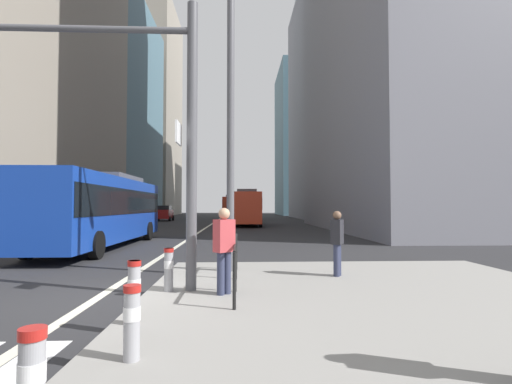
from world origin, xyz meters
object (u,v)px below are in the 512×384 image
(city_bus_red_distant, at_px, (233,206))
(traffic_signal_gantry, at_px, (73,95))
(car_receding_near, at_px, (235,211))
(bollard_right, at_px, (134,289))
(street_lamp_post, at_px, (231,80))
(bollard_front, at_px, (32,380))
(city_bus_red_receding, at_px, (246,206))
(bollard_back, at_px, (169,267))
(city_bus_blue_oncoming, at_px, (102,207))
(pedestrian_waiting, at_px, (224,246))
(car_oncoming_mid, at_px, (164,213))
(pedestrian_walking, at_px, (337,240))
(bollard_left, at_px, (132,318))

(city_bus_red_distant, distance_m, traffic_signal_gantry, 47.68)
(car_receding_near, xyz_separation_m, bollard_right, (-0.81, -60.64, -0.33))
(street_lamp_post, relative_size, bollard_front, 9.54)
(city_bus_red_distant, bearing_deg, car_receding_near, 89.25)
(city_bus_red_receding, height_order, bollard_back, city_bus_red_receding)
(city_bus_blue_oncoming, xyz_separation_m, city_bus_red_receding, (6.89, 19.79, -0.00))
(traffic_signal_gantry, distance_m, pedestrian_waiting, 4.40)
(city_bus_red_distant, xyz_separation_m, car_oncoming_mid, (-8.64, -6.48, -0.85))
(car_receding_near, distance_m, traffic_signal_gantry, 58.55)
(car_oncoming_mid, xyz_separation_m, traffic_signal_gantry, (6.09, -41.08, 3.17))
(city_bus_red_receding, height_order, car_receding_near, city_bus_red_receding)
(bollard_back, xyz_separation_m, pedestrian_walking, (3.85, 1.54, 0.40))
(bollard_left, relative_size, bollard_back, 0.96)
(city_bus_blue_oncoming, relative_size, traffic_signal_gantry, 1.66)
(bollard_left, height_order, bollard_back, bollard_back)
(street_lamp_post, distance_m, bollard_left, 7.57)
(bollard_left, distance_m, bollard_right, 1.37)
(city_bus_blue_oncoming, height_order, street_lamp_post, street_lamp_post)
(street_lamp_post, bearing_deg, pedestrian_walking, -17.69)
(city_bus_red_receding, bearing_deg, city_bus_red_distant, 94.87)
(bollard_left, bearing_deg, city_bus_red_distant, 89.63)
(city_bus_red_distant, relative_size, pedestrian_waiting, 6.30)
(traffic_signal_gantry, xyz_separation_m, bollard_right, (1.88, -2.23, -3.50))
(city_bus_blue_oncoming, distance_m, car_receding_near, 49.03)
(bollard_front, height_order, pedestrian_walking, pedestrian_walking)
(city_bus_blue_oncoming, distance_m, pedestrian_walking, 11.96)
(city_bus_blue_oncoming, height_order, bollard_left, city_bus_blue_oncoming)
(car_receding_near, height_order, bollard_left, car_receding_near)
(city_bus_red_receding, xyz_separation_m, pedestrian_walking, (1.76, -28.01, -0.80))
(car_oncoming_mid, distance_m, bollard_right, 44.04)
(traffic_signal_gantry, relative_size, bollard_front, 8.53)
(city_bus_red_receding, bearing_deg, bollard_back, -94.06)
(bollard_left, bearing_deg, pedestrian_walking, 54.25)
(car_receding_near, relative_size, street_lamp_post, 0.58)
(traffic_signal_gantry, bearing_deg, bollard_back, -1.86)
(city_bus_red_receding, relative_size, street_lamp_post, 1.33)
(city_bus_red_distant, bearing_deg, bollard_front, -90.68)
(bollard_front, xyz_separation_m, bollard_right, (-0.04, 2.84, 0.05))
(bollard_front, height_order, bollard_left, bollard_front)
(city_bus_blue_oncoming, height_order, pedestrian_waiting, city_bus_blue_oncoming)
(car_oncoming_mid, bearing_deg, city_bus_red_receding, -48.73)
(traffic_signal_gantry, height_order, bollard_back, traffic_signal_gantry)
(traffic_signal_gantry, xyz_separation_m, bollard_front, (1.92, -5.07, -3.54))
(traffic_signal_gantry, relative_size, bollard_left, 8.54)
(bollard_left, relative_size, pedestrian_walking, 0.52)
(car_oncoming_mid, bearing_deg, city_bus_blue_oncoming, -84.02)
(car_receding_near, height_order, bollard_back, car_receding_near)
(traffic_signal_gantry, distance_m, bollard_front, 6.48)
(bollard_right, bearing_deg, pedestrian_waiting, 56.20)
(city_bus_blue_oncoming, bearing_deg, car_oncoming_mid, 95.98)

